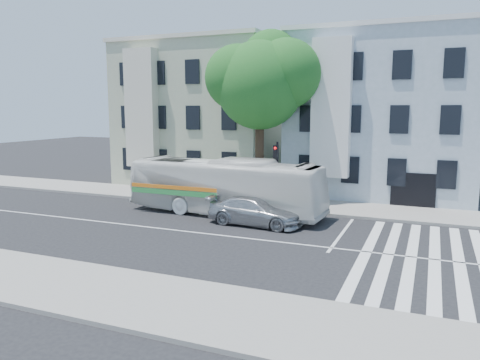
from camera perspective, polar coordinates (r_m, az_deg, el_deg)
The scene contains 10 objects.
ground at distance 23.20m, azimuth -4.96°, elevation -6.45°, with size 120.00×120.00×0.00m, color black.
sidewalk_far at distance 30.32m, azimuth 2.02°, elevation -2.66°, with size 80.00×4.00×0.15m, color gray.
sidewalk_near at distance 16.85m, azimuth -17.89°, elevation -12.55°, with size 80.00×4.00×0.15m, color gray.
building_left at distance 38.94m, azimuth -4.04°, elevation 7.90°, with size 12.00×10.00×11.00m, color #A5AE92.
building_right at distance 35.01m, azimuth 17.11°, elevation 7.44°, with size 12.00×10.00×11.00m, color #9CADB9.
street_tree at distance 30.43m, azimuth 2.71°, elevation 12.06°, with size 7.30×5.90×11.10m.
bus at distance 26.77m, azimuth -1.87°, elevation -0.82°, with size 11.64×2.72×3.24m, color white.
sedan at distance 24.56m, azimuth 1.89°, elevation -3.79°, with size 5.09×2.07×1.48m, color #B2B4B9.
hedge at distance 30.03m, azimuth -2.91°, elevation -1.95°, with size 8.50×0.84×0.70m, color #386822, non-canonical shape.
traffic_signal at distance 27.33m, azimuth 4.47°, elevation 1.59°, with size 0.43×0.53×4.14m.
Camera 1 is at (10.38, -19.84, 6.08)m, focal length 35.00 mm.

